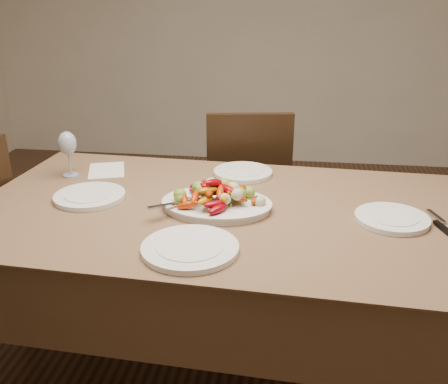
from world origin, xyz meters
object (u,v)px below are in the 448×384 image
Objects in this scene: chair_far at (246,192)px; wine_glass at (68,153)px; dining_table at (224,297)px; serving_platter at (217,206)px; plate_near at (190,248)px; plate_left at (90,196)px; plate_right at (392,219)px; plate_far at (243,173)px.

wine_glass is (-0.69, -0.63, 0.39)m from chair_far.
dining_table is 4.77× the size of serving_platter.
serving_platter is 0.33m from plate_near.
dining_table is 0.65m from plate_left.
chair_far is 1.25m from plate_near.
plate_right is 1.21× the size of wine_glass.
wine_glass is (-0.64, 0.58, 0.09)m from plate_near.
wine_glass reaches higher than plate_far.
dining_table is 0.70m from plate_right.
serving_platter is at bearing 178.04° from plate_right.
dining_table is 7.40× the size of plate_right.
chair_far is (-0.00, 0.88, 0.10)m from dining_table.
plate_left is 1.30× the size of wine_glass.
chair_far reaches higher than plate_left.
plate_right is 0.68m from plate_far.
plate_near reaches higher than dining_table.
chair_far reaches higher than plate_far.
plate_near is (-0.05, -1.21, 0.29)m from chair_far.
wine_glass is at bearing 32.69° from chair_far.
plate_right is 0.71m from plate_near.
chair_far reaches higher than plate_right.
plate_left is at bearing 142.42° from plate_near.
plate_left is at bearing 178.11° from dining_table.
plate_right is at bearing -3.24° from dining_table.
serving_platter is at bearing 78.85° from chair_far.
plate_left is (-0.52, 0.02, 0.39)m from dining_table.
chair_far is at bearing 93.62° from plate_far.
chair_far reaches higher than dining_table.
serving_platter is at bearing -154.06° from dining_table.
plate_right is at bearing -35.76° from plate_far.
dining_table is 0.88m from chair_far.
dining_table is 0.39m from serving_platter.
serving_platter is 1.45× the size of plate_left.
plate_far is at bearing 85.13° from dining_table.
serving_platter reaches higher than plate_near.
serving_platter reaches higher than plate_far.
chair_far is at bearing 90.10° from dining_table.
plate_left is (-0.49, 0.03, -0.00)m from serving_platter.
serving_platter is 0.72m from wine_glass.
plate_far is 0.85× the size of plate_near.
plate_far is (-0.55, 0.40, 0.00)m from plate_right.
serving_platter is at bearing 84.53° from plate_near.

